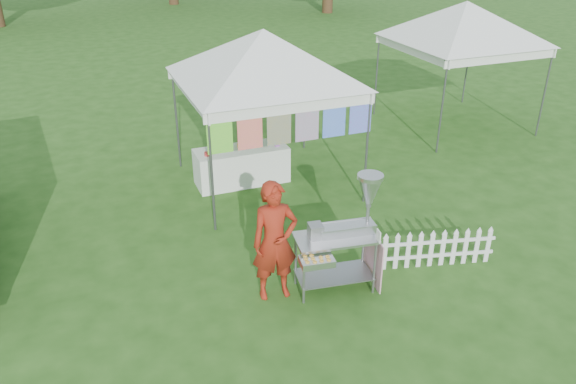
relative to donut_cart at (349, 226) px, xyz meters
name	(u,v)px	position (x,y,z in m)	size (l,w,h in m)	color
ground	(345,278)	(0.09, 0.18, -1.01)	(120.00, 120.00, 0.00)	#234B15
canopy_main	(263,29)	(0.09, 3.68, 1.97)	(4.24, 4.24, 3.45)	#59595E
canopy_right	(468,1)	(5.59, 5.18, 1.98)	(4.24, 4.24, 3.45)	#59595E
donut_cart	(349,226)	(0.00, 0.00, 0.00)	(1.32, 0.82, 1.72)	gray
vendor	(275,242)	(-1.01, 0.20, -0.14)	(0.63, 0.42, 1.74)	maroon
picket_fence	(437,249)	(1.51, -0.02, -0.73)	(1.75, 0.46, 0.56)	white
display_table	(242,166)	(-0.35, 3.88, -0.65)	(1.80, 0.70, 0.72)	white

